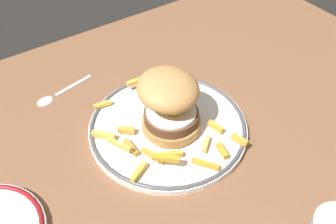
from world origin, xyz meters
TOP-DOWN VIEW (x-y plane):
  - ground_plane at (0.00, 0.00)cm, footprint 111.29×88.57cm
  - dinner_plate at (-4.84, 4.40)cm, footprint 29.56×29.56cm
  - burger at (-4.73, 4.10)cm, footprint 13.89×14.20cm
  - fries_pile at (-8.67, 1.25)cm, footprint 21.89×26.73cm
  - spoon at (-19.51, 25.32)cm, footprint 13.37×4.29cm

SIDE VIEW (x-z plane):
  - ground_plane at x=0.00cm, z-range -4.00..0.00cm
  - spoon at x=-19.51cm, z-range -0.09..0.81cm
  - dinner_plate at x=-4.84cm, z-range 0.04..1.64cm
  - fries_pile at x=-8.67cm, z-range 1.02..3.62cm
  - burger at x=-4.73cm, z-range 1.55..12.93cm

